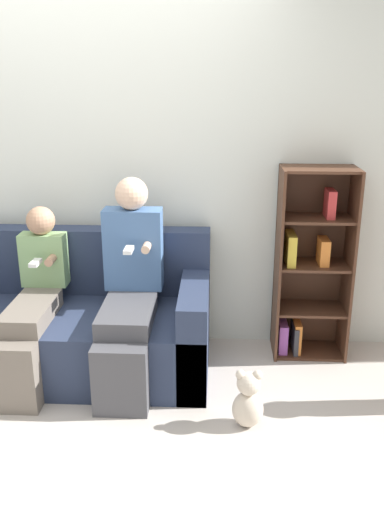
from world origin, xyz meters
TOP-DOWN VIEW (x-y plane):
  - ground_plane at (0.00, 0.00)m, footprint 14.00×14.00m
  - back_wall at (0.00, 0.97)m, footprint 10.00×0.06m
  - couch at (-0.06, 0.51)m, footprint 1.79×0.84m
  - adult_seated at (0.35, 0.42)m, footprint 0.36×0.79m
  - child_seated at (-0.24, 0.37)m, footprint 0.29×0.79m
  - bookshelf at (1.50, 0.80)m, footprint 0.48×0.31m
  - teddy_bear at (1.06, -0.09)m, footprint 0.17×0.14m

SIDE VIEW (x-z plane):
  - ground_plane at x=0.00m, z-range 0.00..0.00m
  - teddy_bear at x=1.06m, z-range -0.01..0.33m
  - couch at x=-0.06m, z-range -0.14..0.71m
  - child_seated at x=-0.24m, z-range 0.01..1.05m
  - bookshelf at x=1.50m, z-range -0.04..1.24m
  - adult_seated at x=0.35m, z-range 0.01..1.24m
  - back_wall at x=0.00m, z-range 0.00..2.55m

